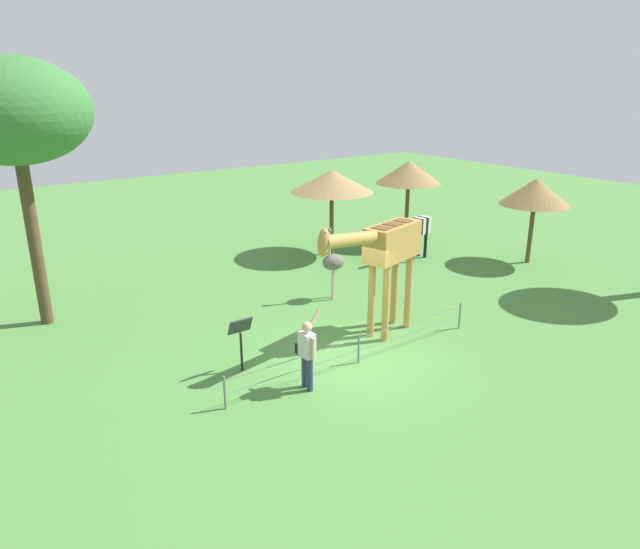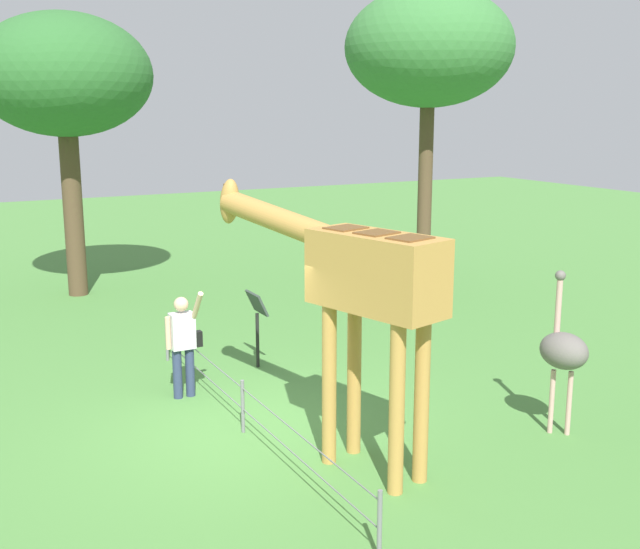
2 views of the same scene
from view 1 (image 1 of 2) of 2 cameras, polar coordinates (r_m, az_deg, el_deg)
The scene contains 11 objects.
ground_plane at distance 14.10m, azimuth 3.25°, elevation -8.38°, with size 60.00×60.00×0.00m, color #4C843D.
giraffe at distance 14.62m, azimuth 6.48°, elevation 2.38°, with size 3.82×1.49×3.41m.
visitor at distance 12.46m, azimuth -1.29°, elevation -7.56°, with size 0.59×0.58×1.74m.
zebra at distance 21.66m, azimuth 9.44°, elevation 4.45°, with size 1.83×0.64×1.66m.
ostrich at distance 17.44m, azimuth 1.31°, elevation 1.24°, with size 0.70×0.56×2.25m.
shade_hut_near at distance 22.07m, azimuth 20.54°, elevation 7.66°, with size 2.47×2.47×3.12m.
shade_hut_far at distance 21.75m, azimuth 1.17°, elevation 9.18°, with size 3.14×3.14×3.23m.
shade_hut_aside at distance 23.60m, azimuth 8.77°, elevation 9.94°, with size 2.62×2.62×3.36m.
tree_east at distance 16.63m, azimuth -28.08°, elevation 13.93°, with size 3.79×3.79×7.01m.
info_sign at distance 13.30m, azimuth -7.87°, elevation -5.76°, with size 0.56×0.21×1.32m.
wire_fence at distance 13.77m, azimuth 3.85°, elevation -7.22°, with size 7.05×0.05×0.75m.
Camera 1 is at (7.87, 9.78, 6.43)m, focal length 32.35 mm.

